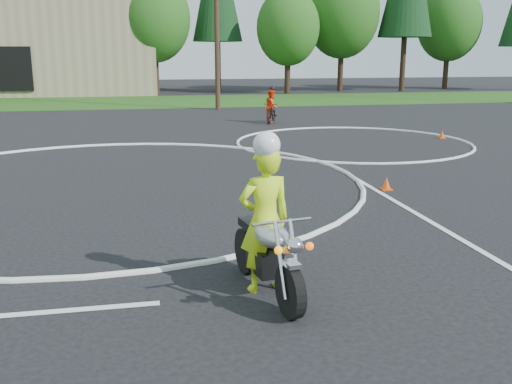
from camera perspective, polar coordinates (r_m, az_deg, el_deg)
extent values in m
plane|color=black|center=(11.09, -15.44, -2.59)|extent=(120.00, 120.00, 0.00)
cube|color=#1E4714|center=(37.77, -12.66, 8.78)|extent=(120.00, 10.00, 0.02)
torus|color=silver|center=(13.99, -14.62, 0.82)|extent=(12.12, 12.12, 0.12)
torus|color=silver|center=(20.16, 9.60, 4.91)|extent=(8.10, 8.10, 0.10)
cube|color=silver|center=(10.47, 18.56, -3.74)|extent=(0.12, 10.00, 0.01)
cylinder|color=black|center=(6.74, 3.46, -9.89)|extent=(0.24, 0.66, 0.64)
cylinder|color=black|center=(8.03, -0.98, -5.90)|extent=(0.24, 0.66, 0.64)
cube|color=black|center=(7.38, 0.88, -6.81)|extent=(0.40, 0.63, 0.32)
ellipsoid|color=silver|center=(7.06, 1.54, -4.27)|extent=(0.50, 0.74, 0.30)
cube|color=black|center=(7.55, -0.02, -3.42)|extent=(0.38, 0.68, 0.11)
cylinder|color=white|center=(6.63, 2.43, -6.76)|extent=(0.11, 0.39, 0.86)
cylinder|color=white|center=(6.71, 3.96, -6.55)|extent=(0.11, 0.39, 0.86)
cube|color=white|center=(6.59, 3.58, -7.22)|extent=(0.19, 0.26, 0.05)
cylinder|color=silver|center=(6.70, 2.61, -2.97)|extent=(0.75, 0.17, 0.04)
sphere|color=silver|center=(6.43, 3.93, -5.42)|extent=(0.19, 0.19, 0.19)
sphere|color=orange|center=(6.38, 2.26, -5.84)|extent=(0.10, 0.10, 0.10)
sphere|color=#FD540C|center=(6.54, 5.39, -5.42)|extent=(0.10, 0.10, 0.10)
cylinder|color=white|center=(7.85, 0.88, -6.36)|extent=(0.23, 0.86, 0.09)
imported|color=#C9F419|center=(7.26, 0.89, -2.83)|extent=(0.76, 0.57, 1.90)
sphere|color=white|center=(7.00, 1.07, 4.73)|extent=(0.34, 0.34, 0.34)
imported|color=black|center=(25.63, 1.60, 7.91)|extent=(1.19, 1.79, 0.89)
imported|color=#FF3A0D|center=(25.61, 1.61, 8.57)|extent=(0.79, 0.88, 1.48)
sphere|color=black|center=(25.55, 1.62, 10.27)|extent=(0.26, 0.26, 0.26)
cone|color=#E0480B|center=(8.95, 3.10, -4.99)|extent=(0.22, 0.22, 0.30)
cube|color=#E0480B|center=(9.00, 3.09, -5.80)|extent=(0.24, 0.24, 0.03)
cone|color=#E0480B|center=(21.97, 18.10, 5.51)|extent=(0.22, 0.22, 0.30)
cube|color=#E0480B|center=(21.99, 18.08, 5.16)|extent=(0.24, 0.24, 0.03)
cone|color=#E0480B|center=(13.24, 12.90, 0.84)|extent=(0.22, 0.22, 0.30)
cube|color=#E0480B|center=(13.27, 12.87, 0.27)|extent=(0.24, 0.24, 0.03)
cone|color=#E0480B|center=(17.17, 1.20, 4.07)|extent=(0.22, 0.22, 0.30)
cube|color=#E0480B|center=(17.19, 1.20, 3.62)|extent=(0.24, 0.24, 0.03)
cube|color=black|center=(43.47, -23.46, 11.23)|extent=(3.00, 0.16, 3.00)
cylinder|color=#382619|center=(44.67, -9.97, 11.68)|extent=(0.44, 0.44, 3.24)
ellipsoid|color=#1E5116|center=(44.72, -10.18, 16.75)|extent=(5.40, 5.40, 6.48)
cylinder|color=#382619|center=(47.04, -3.81, 12.37)|extent=(0.44, 0.44, 3.96)
cylinder|color=#382619|center=(45.05, 3.16, 11.64)|extent=(0.44, 0.44, 2.88)
ellipsoid|color=#1E5116|center=(45.07, 3.22, 16.12)|extent=(4.80, 4.80, 5.76)
cylinder|color=#382619|center=(48.41, 8.45, 12.08)|extent=(0.44, 0.44, 3.60)
ellipsoid|color=#1E5116|center=(48.50, 8.63, 17.28)|extent=(6.00, 6.00, 7.20)
cylinder|color=#382619|center=(49.38, 14.46, 12.25)|extent=(0.44, 0.44, 4.32)
cylinder|color=#382619|center=(53.46, 18.44, 11.49)|extent=(0.44, 0.44, 3.24)
ellipsoid|color=#1E5116|center=(53.50, 18.77, 15.72)|extent=(5.40, 5.40, 6.48)
cylinder|color=#382619|center=(45.75, -15.10, 11.23)|extent=(0.44, 0.44, 2.88)
ellipsoid|color=#1E5116|center=(45.77, -15.38, 15.63)|extent=(4.80, 4.80, 5.76)
cylinder|color=#473321|center=(31.96, -3.96, 17.20)|extent=(0.28, 0.28, 10.00)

